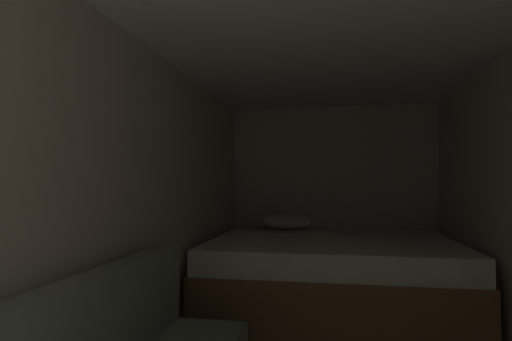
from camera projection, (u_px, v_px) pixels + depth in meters
wall_back at (332, 198)px, 4.72m from camera, size 2.34×0.05×2.05m
wall_left at (136, 212)px, 2.52m from camera, size 0.05×4.86×2.05m
ceiling_slab at (330, 25)px, 2.34m from camera, size 2.34×4.86×0.05m
bed at (332, 278)px, 3.76m from camera, size 2.12×1.78×0.87m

